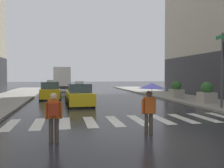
{
  "coord_description": "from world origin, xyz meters",
  "views": [
    {
      "loc": [
        -2.98,
        -8.27,
        2.21
      ],
      "look_at": [
        0.26,
        8.0,
        1.63
      ],
      "focal_mm": 38.06,
      "sensor_mm": 36.0,
      "label": 1
    }
  ],
  "objects_px": {
    "taxi_lead": "(79,95)",
    "pedestrian_with_umbrella": "(151,94)",
    "traffic_light_pole": "(224,59)",
    "planter_mid_block": "(176,90)",
    "box_truck": "(62,78)",
    "pedestrian_with_backpack": "(54,114)",
    "planter_near_corner": "(207,93)",
    "taxi_second": "(50,91)"
  },
  "relations": [
    {
      "from": "taxi_lead",
      "to": "planter_mid_block",
      "type": "xyz_separation_m",
      "value": [
        9.12,
        2.45,
        0.15
      ]
    },
    {
      "from": "planter_mid_block",
      "to": "taxi_lead",
      "type": "bearing_deg",
      "value": -164.98
    },
    {
      "from": "planter_near_corner",
      "to": "taxi_second",
      "type": "bearing_deg",
      "value": 149.03
    },
    {
      "from": "box_truck",
      "to": "pedestrian_with_umbrella",
      "type": "relative_size",
      "value": 3.89
    },
    {
      "from": "box_truck",
      "to": "pedestrian_with_umbrella",
      "type": "xyz_separation_m",
      "value": [
        3.48,
        -26.36,
        -0.34
      ]
    },
    {
      "from": "traffic_light_pole",
      "to": "box_truck",
      "type": "bearing_deg",
      "value": 116.08
    },
    {
      "from": "taxi_second",
      "to": "planter_near_corner",
      "type": "bearing_deg",
      "value": -30.97
    },
    {
      "from": "traffic_light_pole",
      "to": "taxi_second",
      "type": "height_order",
      "value": "traffic_light_pole"
    },
    {
      "from": "box_truck",
      "to": "planter_near_corner",
      "type": "distance_m",
      "value": 21.46
    },
    {
      "from": "taxi_second",
      "to": "planter_mid_block",
      "type": "bearing_deg",
      "value": -14.58
    },
    {
      "from": "traffic_light_pole",
      "to": "planter_mid_block",
      "type": "relative_size",
      "value": 3.0
    },
    {
      "from": "taxi_lead",
      "to": "pedestrian_with_backpack",
      "type": "relative_size",
      "value": 2.8
    },
    {
      "from": "traffic_light_pole",
      "to": "pedestrian_with_umbrella",
      "type": "distance_m",
      "value": 8.8
    },
    {
      "from": "pedestrian_with_umbrella",
      "to": "taxi_second",
      "type": "bearing_deg",
      "value": 106.62
    },
    {
      "from": "planter_mid_block",
      "to": "pedestrian_with_backpack",
      "type": "bearing_deg",
      "value": -130.15
    },
    {
      "from": "taxi_second",
      "to": "taxi_lead",
      "type": "bearing_deg",
      "value": -65.79
    },
    {
      "from": "pedestrian_with_umbrella",
      "to": "planter_near_corner",
      "type": "relative_size",
      "value": 1.21
    },
    {
      "from": "taxi_second",
      "to": "planter_near_corner",
      "type": "xyz_separation_m",
      "value": [
        11.99,
        -7.2,
        0.15
      ]
    },
    {
      "from": "pedestrian_with_backpack",
      "to": "planter_near_corner",
      "type": "height_order",
      "value": "planter_near_corner"
    },
    {
      "from": "pedestrian_with_backpack",
      "to": "planter_near_corner",
      "type": "bearing_deg",
      "value": 37.2
    },
    {
      "from": "taxi_lead",
      "to": "box_truck",
      "type": "height_order",
      "value": "box_truck"
    },
    {
      "from": "box_truck",
      "to": "planter_near_corner",
      "type": "relative_size",
      "value": 4.72
    },
    {
      "from": "box_truck",
      "to": "pedestrian_with_backpack",
      "type": "bearing_deg",
      "value": -90.04
    },
    {
      "from": "pedestrian_with_umbrella",
      "to": "pedestrian_with_backpack",
      "type": "distance_m",
      "value": 3.56
    },
    {
      "from": "box_truck",
      "to": "traffic_light_pole",
      "type": "bearing_deg",
      "value": -63.92
    },
    {
      "from": "traffic_light_pole",
      "to": "planter_mid_block",
      "type": "height_order",
      "value": "traffic_light_pole"
    },
    {
      "from": "taxi_lead",
      "to": "pedestrian_with_umbrella",
      "type": "height_order",
      "value": "pedestrian_with_umbrella"
    },
    {
      "from": "box_truck",
      "to": "planter_mid_block",
      "type": "distance_m",
      "value": 17.75
    },
    {
      "from": "pedestrian_with_backpack",
      "to": "planter_near_corner",
      "type": "distance_m",
      "value": 13.77
    },
    {
      "from": "planter_mid_block",
      "to": "taxi_second",
      "type": "bearing_deg",
      "value": 165.42
    },
    {
      "from": "planter_near_corner",
      "to": "planter_mid_block",
      "type": "distance_m",
      "value": 4.21
    },
    {
      "from": "traffic_light_pole",
      "to": "pedestrian_with_umbrella",
      "type": "bearing_deg",
      "value": -142.81
    },
    {
      "from": "pedestrian_with_backpack",
      "to": "planter_mid_block",
      "type": "bearing_deg",
      "value": 49.85
    },
    {
      "from": "traffic_light_pole",
      "to": "box_truck",
      "type": "height_order",
      "value": "traffic_light_pole"
    },
    {
      "from": "pedestrian_with_umbrella",
      "to": "pedestrian_with_backpack",
      "type": "height_order",
      "value": "pedestrian_with_umbrella"
    },
    {
      "from": "taxi_second",
      "to": "pedestrian_with_backpack",
      "type": "bearing_deg",
      "value": -86.24
    },
    {
      "from": "taxi_lead",
      "to": "pedestrian_with_umbrella",
      "type": "bearing_deg",
      "value": -77.98
    },
    {
      "from": "taxi_lead",
      "to": "box_truck",
      "type": "bearing_deg",
      "value": 94.85
    },
    {
      "from": "taxi_second",
      "to": "box_truck",
      "type": "bearing_deg",
      "value": 84.73
    },
    {
      "from": "taxi_second",
      "to": "box_truck",
      "type": "height_order",
      "value": "box_truck"
    },
    {
      "from": "traffic_light_pole",
      "to": "planter_near_corner",
      "type": "xyz_separation_m",
      "value": [
        0.6,
        2.71,
        -2.38
      ]
    },
    {
      "from": "traffic_light_pole",
      "to": "planter_mid_block",
      "type": "distance_m",
      "value": 7.3
    }
  ]
}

